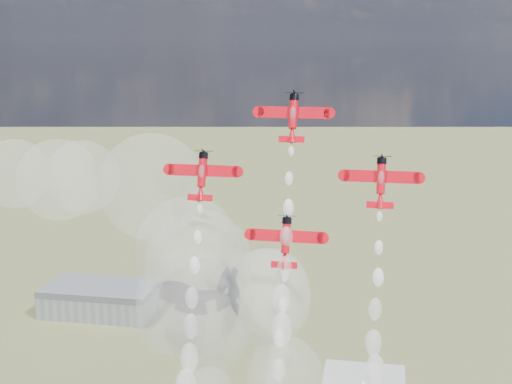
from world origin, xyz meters
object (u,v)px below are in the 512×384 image
object	(u,v)px
plane_left	(202,175)
plane_slot	(286,241)
hangar	(101,299)
plane_right	(381,181)
plane_lead	(293,117)

from	to	relation	value
plane_left	plane_slot	bearing A→B (deg)	-14.07
hangar	plane_right	world-z (taller)	plane_right
plane_left	plane_slot	size ratio (longest dim) A/B	1.00
hangar	plane_lead	distance (m)	219.83
plane_lead	plane_left	bearing A→B (deg)	-165.93
hangar	plane_right	bearing A→B (deg)	-53.15
hangar	plane_slot	size ratio (longest dim) A/B	3.90
plane_lead	plane_right	world-z (taller)	plane_lead
plane_left	hangar	bearing A→B (deg)	119.16
hangar	plane_lead	size ratio (longest dim) A/B	3.90
plane_left	plane_right	bearing A→B (deg)	0.00
plane_right	plane_slot	size ratio (longest dim) A/B	1.00
plane_left	plane_right	size ratio (longest dim) A/B	1.00
plane_left	plane_right	distance (m)	31.74
hangar	plane_slot	distance (m)	217.15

